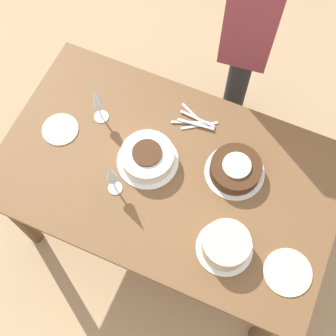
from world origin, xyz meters
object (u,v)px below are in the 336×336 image
object	(u,v)px
cake_front_chocolate	(236,169)
cake_back_decorated	(226,245)
wine_glass_near	(111,174)
person_cutting	(258,3)
cake_center_white	(147,157)
wine_glass_far	(96,98)

from	to	relation	value
cake_front_chocolate	cake_back_decorated	size ratio (longest dim) A/B	1.13
wine_glass_near	person_cutting	distance (m)	0.98
cake_center_white	cake_back_decorated	size ratio (longest dim) A/B	1.17
cake_back_decorated	person_cutting	world-z (taller)	person_cutting
wine_glass_near	wine_glass_far	world-z (taller)	wine_glass_far
cake_back_decorated	wine_glass_far	xyz separation A→B (m)	(0.72, -0.34, 0.11)
cake_center_white	person_cutting	size ratio (longest dim) A/B	0.16
cake_front_chocolate	person_cutting	bearing A→B (deg)	-75.18
cake_front_chocolate	cake_center_white	bearing A→B (deg)	15.16
cake_front_chocolate	wine_glass_near	distance (m)	0.52
cake_back_decorated	wine_glass_near	xyz separation A→B (m)	(0.51, -0.06, 0.10)
cake_center_white	wine_glass_near	bearing A→B (deg)	66.72
cake_back_decorated	person_cutting	distance (m)	1.05
cake_center_white	cake_front_chocolate	size ratio (longest dim) A/B	1.04
cake_center_white	wine_glass_far	bearing A→B (deg)	-22.34
cake_front_chocolate	wine_glass_far	bearing A→B (deg)	-1.59
cake_center_white	wine_glass_far	xyz separation A→B (m)	(0.28, -0.12, 0.12)
cake_front_chocolate	cake_back_decorated	xyz separation A→B (m)	(-0.08, 0.33, 0.01)
cake_front_chocolate	wine_glass_near	bearing A→B (deg)	31.59
cake_back_decorated	person_cutting	size ratio (longest dim) A/B	0.13
wine_glass_near	cake_back_decorated	bearing A→B (deg)	173.60
cake_center_white	cake_front_chocolate	xyz separation A→B (m)	(-0.36, -0.10, -0.00)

